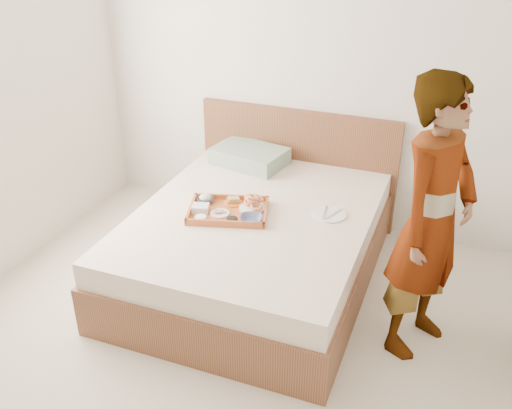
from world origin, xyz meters
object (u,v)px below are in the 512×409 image
object	(u,v)px
bed	(255,245)
person	(432,221)
dinner_plate	(329,214)
tray	(228,210)

from	to	relation	value
bed	person	xyz separation A→B (m)	(1.17, -0.27, 0.58)
dinner_plate	person	bearing A→B (deg)	-31.39
bed	tray	world-z (taller)	tray
dinner_plate	person	size ratio (longest dim) A/B	0.14
bed	tray	xyz separation A→B (m)	(-0.16, -0.08, 0.29)
bed	person	size ratio (longest dim) A/B	1.18
bed	person	world-z (taller)	person
dinner_plate	person	xyz separation A→B (m)	(0.68, -0.41, 0.31)
tray	bed	bearing A→B (deg)	10.67
dinner_plate	person	world-z (taller)	person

